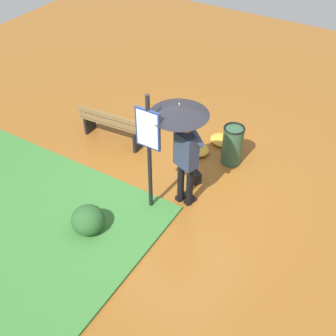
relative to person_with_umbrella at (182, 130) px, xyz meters
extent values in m
plane|color=brown|center=(0.17, -0.24, -1.55)|extent=(18.00, 18.00, 0.00)
cube|color=#387533|center=(2.26, 2.17, -1.53)|extent=(4.80, 4.00, 0.05)
cylinder|color=black|center=(-0.17, -0.01, -1.12)|extent=(0.12, 0.12, 0.86)
cylinder|color=black|center=(0.01, -0.01, -1.12)|extent=(0.12, 0.12, 0.86)
cube|color=black|center=(-0.17, -0.05, -1.51)|extent=(0.17, 0.24, 0.08)
cube|color=black|center=(0.01, -0.05, -1.51)|extent=(0.17, 0.24, 0.08)
cube|color=#2D3851|center=(-0.08, -0.01, -0.37)|extent=(0.44, 0.35, 0.64)
sphere|color=#8C664C|center=(-0.08, -0.01, 0.09)|extent=(0.20, 0.20, 0.20)
ellipsoid|color=black|center=(-0.08, -0.01, 0.12)|extent=(0.20, 0.20, 0.15)
cylinder|color=#2D3851|center=(-0.29, -0.04, -0.16)|extent=(0.18, 0.13, 0.18)
cylinder|color=#2D3851|center=(-0.25, -0.05, -0.07)|extent=(0.24, 0.11, 0.33)
cube|color=black|center=(-0.17, -0.03, 0.07)|extent=(0.07, 0.04, 0.14)
cylinder|color=#2D3851|center=(0.08, -0.01, -0.13)|extent=(0.11, 0.10, 0.09)
cylinder|color=#2D3851|center=(0.07, 0.00, -0.04)|extent=(0.10, 0.09, 0.23)
cylinder|color=#A5A5AD|center=(0.06, 0.01, 0.27)|extent=(0.02, 0.02, 0.41)
cone|color=black|center=(0.06, 0.01, 0.37)|extent=(0.96, 0.96, 0.16)
sphere|color=#A5A5AD|center=(0.06, 0.01, 0.48)|extent=(0.02, 0.02, 0.02)
cylinder|color=black|center=(0.37, 0.41, -0.40)|extent=(0.07, 0.07, 2.30)
cube|color=navy|center=(0.37, 0.43, 0.15)|extent=(0.44, 0.04, 0.70)
cube|color=silver|center=(0.37, 0.44, 0.15)|extent=(0.38, 0.01, 0.64)
cube|color=black|center=(0.04, -0.61, -1.43)|extent=(0.33, 0.29, 0.24)
torus|color=black|center=(0.04, -0.61, -1.27)|extent=(0.16, 0.11, 0.18)
cube|color=black|center=(1.52, -0.89, -1.33)|extent=(0.09, 0.36, 0.44)
cube|color=black|center=(2.80, -0.89, -1.33)|extent=(0.09, 0.36, 0.44)
cube|color=brown|center=(2.16, -1.01, -1.09)|extent=(1.40, 0.22, 0.04)
cube|color=brown|center=(2.16, -0.89, -1.09)|extent=(1.40, 0.22, 0.04)
cube|color=brown|center=(2.16, -0.77, -1.09)|extent=(1.40, 0.22, 0.04)
cube|color=brown|center=(2.16, -0.72, -0.99)|extent=(1.40, 0.16, 0.10)
cube|color=brown|center=(2.16, -0.72, -0.85)|extent=(1.40, 0.16, 0.10)
cylinder|color=#2D5138|center=(-0.31, -1.49, -1.15)|extent=(0.40, 0.40, 0.80)
torus|color=black|center=(-0.31, -1.49, -0.74)|extent=(0.42, 0.42, 0.04)
ellipsoid|color=#285628|center=(0.95, 1.43, -1.30)|extent=(0.56, 0.56, 0.51)
ellipsoid|color=#1E421E|center=(1.12, 1.34, -1.38)|extent=(0.34, 0.34, 0.34)
ellipsoid|color=gold|center=(0.49, -1.40, -1.48)|extent=(0.65, 0.52, 0.14)
ellipsoid|color=gold|center=(0.08, -1.99, -1.49)|extent=(0.61, 0.49, 0.13)
camera|label=1|loc=(-2.73, 4.95, 3.98)|focal=46.24mm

